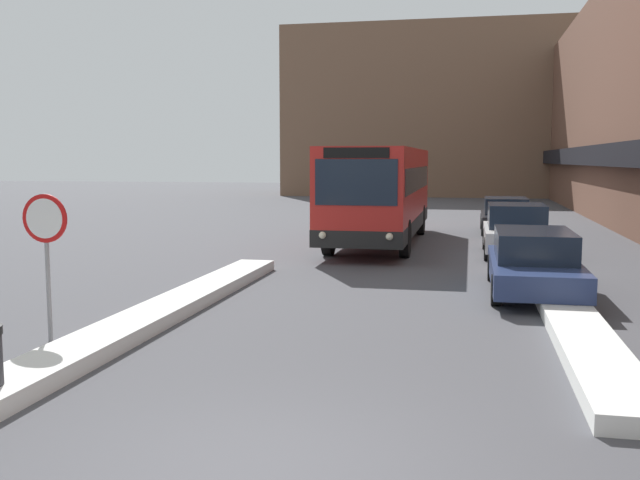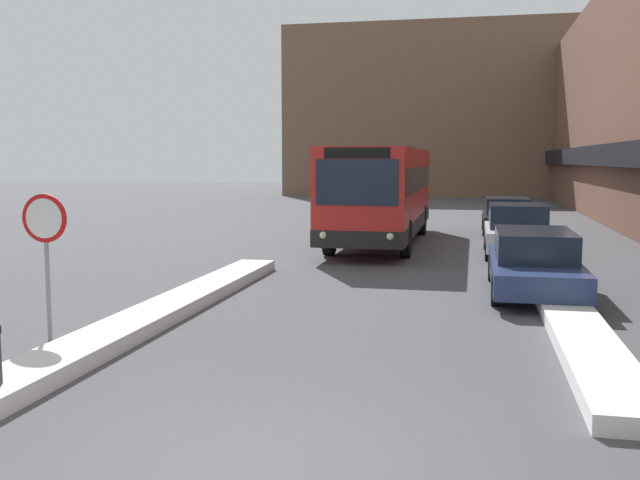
# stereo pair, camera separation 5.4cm
# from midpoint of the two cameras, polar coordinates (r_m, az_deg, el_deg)

# --- Properties ---
(ground_plane) EXTENTS (160.00, 160.00, 0.00)m
(ground_plane) POSITION_cam_midpoint_polar(r_m,az_deg,el_deg) (6.89, -5.13, -18.14)
(ground_plane) COLOR #47474C
(building_backdrop_far) EXTENTS (26.00, 8.00, 13.29)m
(building_backdrop_far) POSITION_cam_midpoint_polar(r_m,az_deg,el_deg) (58.97, 10.26, 10.02)
(building_backdrop_far) COLOR brown
(building_backdrop_far) RESTS_ON ground_plane
(snow_bank_left) EXTENTS (0.90, 14.07, 0.25)m
(snow_bank_left) POSITION_cam_midpoint_polar(r_m,az_deg,el_deg) (12.36, -14.74, -6.58)
(snow_bank_left) COLOR silver
(snow_bank_left) RESTS_ON ground_plane
(snow_bank_right) EXTENTS (0.90, 10.30, 0.24)m
(snow_bank_right) POSITION_cam_midpoint_polar(r_m,az_deg,el_deg) (13.11, 19.38, -6.00)
(snow_bank_right) COLOR silver
(snow_bank_right) RESTS_ON ground_plane
(city_bus) EXTENTS (2.57, 10.81, 3.23)m
(city_bus) POSITION_cam_midpoint_polar(r_m,az_deg,el_deg) (24.34, 4.81, 3.83)
(city_bus) COLOR red
(city_bus) RESTS_ON ground_plane
(parked_car_front) EXTENTS (1.84, 4.85, 1.35)m
(parked_car_front) POSITION_cam_midpoint_polar(r_m,az_deg,el_deg) (15.99, 16.63, -1.66)
(parked_car_front) COLOR navy
(parked_car_front) RESTS_ON ground_plane
(parked_car_middle) EXTENTS (1.89, 4.22, 1.54)m
(parked_car_middle) POSITION_cam_midpoint_polar(r_m,az_deg,el_deg) (22.17, 15.34, 0.79)
(parked_car_middle) COLOR silver
(parked_car_middle) RESTS_ON ground_plane
(parked_car_back) EXTENTS (1.87, 4.27, 1.38)m
(parked_car_back) POSITION_cam_midpoint_polar(r_m,az_deg,el_deg) (28.92, 14.56, 1.95)
(parked_car_back) COLOR black
(parked_car_back) RESTS_ON ground_plane
(stop_sign) EXTENTS (0.76, 0.08, 2.34)m
(stop_sign) POSITION_cam_midpoint_polar(r_m,az_deg,el_deg) (11.90, -21.22, 0.37)
(stop_sign) COLOR gray
(stop_sign) RESTS_ON ground_plane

